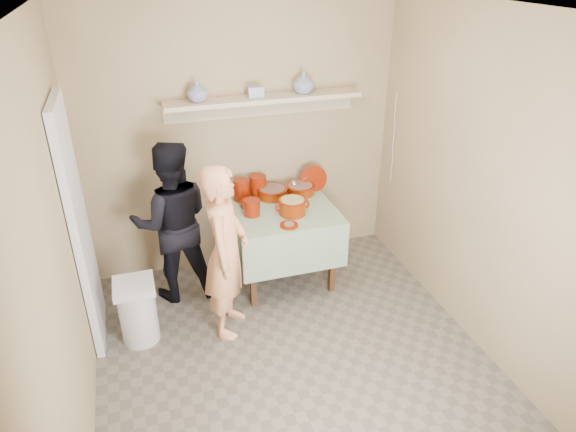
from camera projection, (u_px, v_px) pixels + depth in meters
name	position (u px, v px, depth m)	size (l,w,h in m)	color
ground	(299.00, 370.00, 3.98)	(3.50, 3.50, 0.00)	#665C50
tile_panel	(80.00, 228.00, 3.93)	(0.06, 0.70, 2.00)	silver
plate_stack_a	(241.00, 190.00, 4.87)	(0.15, 0.15, 0.21)	#6A1203
plate_stack_b	(258.00, 185.00, 4.98)	(0.16, 0.16, 0.20)	#6A1203
bowl_stack	(252.00, 208.00, 4.60)	(0.15, 0.15, 0.15)	#6A1203
empty_bowl	(250.00, 203.00, 4.79)	(0.19, 0.19, 0.06)	#6A1203
propped_lid	(313.00, 179.00, 5.06)	(0.27, 0.27, 0.02)	#6A1203
vase_right	(304.00, 82.00, 4.66)	(0.19, 0.19, 0.20)	navy
vase_left	(197.00, 91.00, 4.41)	(0.18, 0.18, 0.18)	navy
ceramic_box	(256.00, 92.00, 4.55)	(0.14, 0.10, 0.10)	navy
person_cook	(226.00, 252.00, 4.10)	(0.54, 0.36, 1.49)	#EB9765
person_helper	(173.00, 222.00, 4.53)	(0.73, 0.57, 1.50)	black
room_shell	(301.00, 179.00, 3.23)	(3.04, 3.54, 2.62)	tan
serving_table	(281.00, 219.00, 4.83)	(0.97, 0.97, 0.76)	#4C2D16
cazuela_meat_a	(272.00, 192.00, 4.94)	(0.30, 0.30, 0.10)	#651900
cazuela_meat_b	(300.00, 189.00, 5.00)	(0.28, 0.28, 0.10)	#651900
ladle	(295.00, 184.00, 4.98)	(0.08, 0.26, 0.19)	silver
cazuela_rice	(292.00, 205.00, 4.62)	(0.33, 0.25, 0.14)	#651900
front_plate	(289.00, 225.00, 4.45)	(0.16, 0.16, 0.03)	#6A1203
wall_shelf	(263.00, 101.00, 4.65)	(1.80, 0.25, 0.21)	#BFAD8E
trash_bin	(138.00, 311.00, 4.17)	(0.32, 0.32, 0.56)	silver
electrical_cord	(393.00, 138.00, 5.04)	(0.01, 0.05, 0.90)	silver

